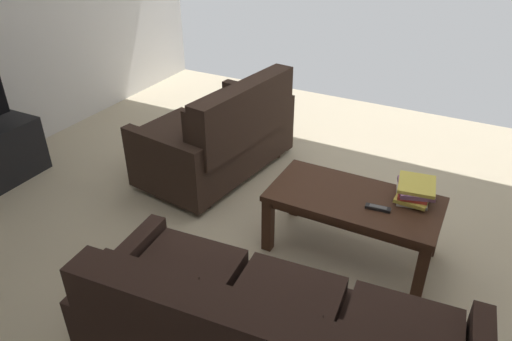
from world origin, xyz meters
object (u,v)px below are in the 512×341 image
(loveseat_near, at_px, (221,135))
(tv_remote, at_px, (378,208))
(coffee_table, at_px, (353,206))
(book_stack, at_px, (414,190))

(loveseat_near, distance_m, tv_remote, 1.67)
(coffee_table, distance_m, book_stack, 0.41)
(loveseat_near, height_order, book_stack, loveseat_near)
(tv_remote, bearing_deg, coffee_table, -21.56)
(coffee_table, relative_size, tv_remote, 6.95)
(loveseat_near, xyz_separation_m, tv_remote, (-1.56, 0.61, 0.10))
(book_stack, bearing_deg, coffee_table, 25.54)
(coffee_table, height_order, book_stack, book_stack)
(loveseat_near, bearing_deg, coffee_table, 158.57)
(coffee_table, bearing_deg, book_stack, -154.46)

